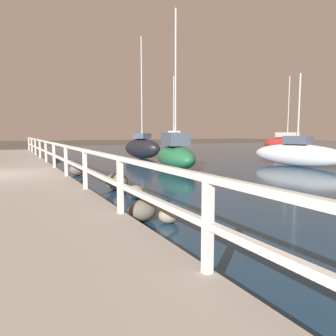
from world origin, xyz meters
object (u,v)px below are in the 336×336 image
object	(u,v)px
sailboat_black	(142,147)
sailboat_red	(287,143)
sailboat_white	(297,154)
sailboat_teal	(174,144)
sailboat_green	(175,155)

from	to	relation	value
sailboat_black	sailboat_red	bearing A→B (deg)	-17.33
sailboat_white	sailboat_black	size ratio (longest dim) A/B	0.69
sailboat_red	sailboat_black	size ratio (longest dim) A/B	0.86
sailboat_black	sailboat_white	bearing A→B (deg)	-81.27
sailboat_teal	sailboat_green	size ratio (longest dim) A/B	0.85
sailboat_black	sailboat_green	size ratio (longest dim) A/B	1.08
sailboat_red	sailboat_green	xyz separation A→B (m)	(-16.70, -8.67, -0.04)
sailboat_white	sailboat_red	distance (m)	14.46
sailboat_teal	sailboat_white	world-z (taller)	sailboat_teal
sailboat_teal	sailboat_white	size ratio (longest dim) A/B	1.15
sailboat_teal	sailboat_white	distance (m)	12.22
sailboat_teal	sailboat_white	bearing A→B (deg)	-60.11
sailboat_white	sailboat_green	distance (m)	6.73
sailboat_white	sailboat_black	xyz separation A→B (m)	(-5.41, 8.62, 0.12)
sailboat_black	sailboat_green	bearing A→B (deg)	-122.47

